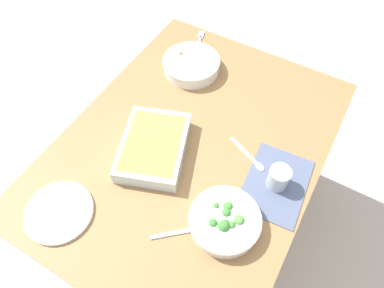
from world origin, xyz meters
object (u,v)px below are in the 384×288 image
(stew_bowl, at_px, (191,64))
(broccoli_bowl, at_px, (225,221))
(spoon_by_stew, at_px, (188,76))
(spoon_by_broccoli, at_px, (186,231))
(side_plate, at_px, (59,212))
(baking_dish, at_px, (154,146))
(drink_cup, at_px, (278,179))
(fork_on_table, at_px, (199,42))
(spoon_spare, at_px, (252,159))

(stew_bowl, distance_m, broccoli_bowl, 0.70)
(spoon_by_stew, bearing_deg, spoon_by_broccoli, 29.79)
(side_plate, bearing_deg, stew_bowl, 177.03)
(stew_bowl, relative_size, baking_dish, 0.68)
(drink_cup, relative_size, fork_on_table, 0.49)
(fork_on_table, bearing_deg, baking_dish, 14.23)
(stew_bowl, bearing_deg, drink_cup, 57.44)
(broccoli_bowl, relative_size, spoon_by_stew, 1.30)
(baking_dish, height_order, spoon_by_broccoli, baking_dish)
(baking_dish, relative_size, spoon_spare, 2.14)
(spoon_by_broccoli, bearing_deg, spoon_by_stew, -150.21)
(spoon_by_stew, relative_size, fork_on_table, 1.01)
(baking_dish, bearing_deg, spoon_by_broccoli, 51.52)
(baking_dish, xyz_separation_m, fork_on_table, (-0.60, -0.15, -0.03))
(spoon_by_broccoli, distance_m, fork_on_table, 0.90)
(stew_bowl, height_order, baking_dish, same)
(side_plate, bearing_deg, spoon_by_stew, 176.18)
(broccoli_bowl, bearing_deg, side_plate, -64.20)
(spoon_spare, bearing_deg, broccoli_bowl, 5.60)
(broccoli_bowl, xyz_separation_m, spoon_by_stew, (-0.51, -0.43, -0.03))
(side_plate, bearing_deg, drink_cup, 128.23)
(baking_dish, height_order, spoon_by_stew, baking_dish)
(baking_dish, bearing_deg, side_plate, -21.05)
(broccoli_bowl, distance_m, spoon_by_stew, 0.67)
(spoon_spare, height_order, fork_on_table, spoon_spare)
(spoon_by_stew, distance_m, fork_on_table, 0.23)
(spoon_spare, bearing_deg, fork_on_table, -134.15)
(side_plate, distance_m, fork_on_table, 0.96)
(stew_bowl, bearing_deg, fork_on_table, -161.22)
(drink_cup, height_order, spoon_by_stew, drink_cup)
(spoon_by_stew, xyz_separation_m, spoon_by_broccoli, (0.59, 0.34, 0.00))
(fork_on_table, bearing_deg, spoon_spare, 45.85)
(broccoli_bowl, bearing_deg, fork_on_table, -145.48)
(stew_bowl, distance_m, fork_on_table, 0.18)
(drink_cup, bearing_deg, spoon_by_broccoli, -31.42)
(side_plate, xyz_separation_m, spoon_by_broccoli, (-0.15, 0.39, -0.00))
(stew_bowl, xyz_separation_m, spoon_spare, (0.29, 0.41, -0.03))
(fork_on_table, bearing_deg, side_plate, 1.09)
(drink_cup, distance_m, fork_on_table, 0.78)
(broccoli_bowl, relative_size, baking_dish, 0.64)
(broccoli_bowl, xyz_separation_m, side_plate, (0.23, -0.48, -0.02))
(stew_bowl, relative_size, spoon_by_broccoli, 1.68)
(stew_bowl, relative_size, spoon_spare, 1.45)
(drink_cup, relative_size, spoon_by_stew, 0.48)
(broccoli_bowl, bearing_deg, stew_bowl, -141.45)
(baking_dish, bearing_deg, spoon_spare, 114.70)
(broccoli_bowl, relative_size, side_plate, 1.04)
(spoon_by_stew, bearing_deg, side_plate, -3.82)
(drink_cup, height_order, spoon_by_broccoli, drink_cup)
(drink_cup, distance_m, spoon_by_stew, 0.60)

